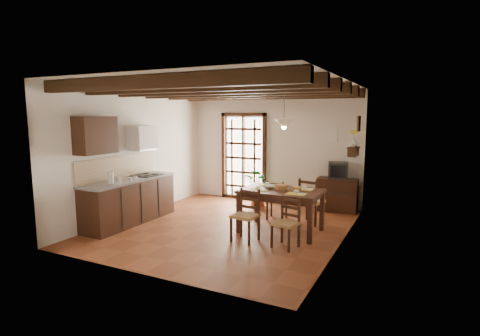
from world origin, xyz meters
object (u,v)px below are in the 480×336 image
Objects in this scene: dining_table at (281,195)px; chair_near_right at (286,232)px; sideboard at (337,195)px; potted_plant at (258,183)px; pendant_lamp at (284,123)px; chair_far_right at (311,210)px; crt_tv at (338,170)px; chair_far_left at (277,207)px; chair_near_left at (245,225)px; kitchen_counter at (130,200)px.

dining_table is 1.79× the size of chair_near_right.
potted_plant is at bearing -172.89° from sideboard.
potted_plant is 2.30× the size of pendant_lamp.
chair_far_right is 1.87× the size of crt_tv.
potted_plant is at bearing -18.34° from chair_far_right.
crt_tv is (1.02, 1.24, 0.70)m from chair_far_left.
potted_plant is at bearing 126.08° from dining_table.
sideboard is 1.90m from potted_plant.
sideboard is at bearing 72.64° from dining_table.
chair_near_left reaches higher than chair_near_right.
crt_tv is (0.65, 2.02, 0.25)m from dining_table.
sideboard is (1.03, 2.80, 0.10)m from chair_near_left.
chair_far_left is at bearing 118.78° from pendant_lamp.
chair_far_right is at bearing 174.80° from chair_far_left.
pendant_lamp reaches higher than chair_near_left.
pendant_lamp is at bearing -52.59° from potted_plant.
chair_near_left is 1.09× the size of pendant_lamp.
chair_near_right reaches higher than sideboard.
chair_far_left is 1.97m from pendant_lamp.
pendant_lamp is (1.21, -1.59, 1.51)m from potted_plant.
chair_near_left is (2.64, 0.03, -0.18)m from kitchen_counter.
chair_far_left is at bearing 128.57° from chair_near_right.
dining_table is 0.78× the size of potted_plant.
crt_tv reaches higher than sideboard.
chair_far_right is (3.40, 1.57, -0.18)m from kitchen_counter.
chair_far_right reaches higher than chair_near_right.
sideboard is 2.64m from pendant_lamp.
chair_far_left is at bearing 11.13° from chair_far_right.
pendant_lamp reaches higher than chair_far_right.
kitchen_counter is at bearing -126.02° from potted_plant.
pendant_lamp is at bearing 90.35° from dining_table.
chair_far_left is 1.75m from crt_tv.
potted_plant is (-1.86, -0.33, -0.39)m from crt_tv.
sideboard is (0.27, 1.25, 0.09)m from chair_far_right.
chair_far_right is (0.38, 0.77, -0.42)m from dining_table.
dining_table is at bearing -110.89° from sideboard.
crt_tv reaches higher than chair_near_left.
potted_plant is (-0.84, 0.91, 0.30)m from chair_far_left.
sideboard is at bearing 71.43° from pendant_lamp.
kitchen_counter is 3.14m from dining_table.
kitchen_counter is 2.64× the size of chair_far_left.
sideboard is at bearing -90.46° from chair_far_right.
kitchen_counter is 4.65m from crt_tv.
kitchen_counter reaches higher than crt_tv.
chair_far_right is 1.94m from pendant_lamp.
chair_near_left is at bearing -167.57° from chair_near_right.
crt_tv is at bearing -93.18° from sideboard.
chair_far_left is at bearing -132.38° from sideboard.
potted_plant is (-1.21, 1.69, -0.15)m from dining_table.
chair_far_right is 1.13× the size of pendant_lamp.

